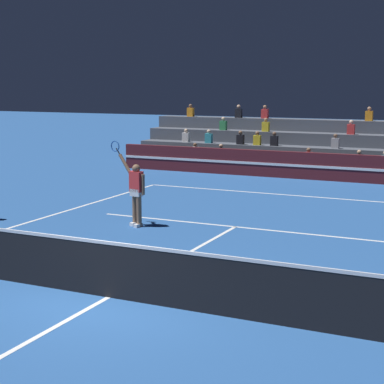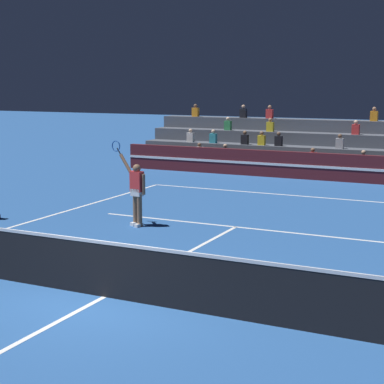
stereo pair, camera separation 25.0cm
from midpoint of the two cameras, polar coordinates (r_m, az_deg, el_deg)
ground_plane at (r=12.04m, az=-8.02°, el=-9.25°), size 120.00×120.00×0.00m
court_lines at (r=12.04m, az=-8.02°, el=-9.24°), size 11.10×23.90×0.01m
tennis_net at (r=11.87m, az=-8.08°, el=-6.77°), size 12.00×0.10×1.10m
sponsor_banner_wall at (r=26.33m, az=11.04°, el=2.24°), size 18.00×0.26×1.10m
bleacher_stand at (r=29.37m, az=12.57°, el=3.50°), size 18.54×3.80×2.83m
tennis_player at (r=17.53m, az=-5.43°, el=0.12°), size 1.24×0.42×2.38m
tennis_ball at (r=14.67m, az=-14.27°, el=-5.85°), size 0.07×0.07×0.07m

